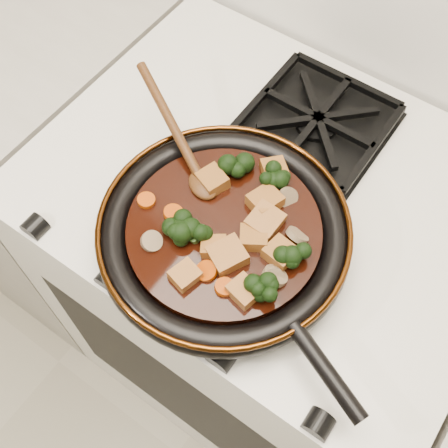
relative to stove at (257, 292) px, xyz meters
The scene contains 31 objects.
stove is the anchor object (origin of this frame).
burner_grate_front 0.48m from the stove, 90.00° to the right, with size 0.23×0.23×0.03m, color black, non-canonical shape.
burner_grate_back 0.48m from the stove, 90.00° to the left, with size 0.23×0.23×0.03m, color black, non-canonical shape.
skillet 0.51m from the stove, 87.68° to the right, with size 0.47×0.37×0.05m.
braising_sauce 0.52m from the stove, 88.40° to the right, with size 0.28×0.28×0.02m, color black.
tofu_cube_0 0.55m from the stove, 78.51° to the right, with size 0.04×0.05×0.02m, color brown.
tofu_cube_1 0.52m from the stove, 62.78° to the right, with size 0.03×0.04×0.02m, color brown.
tofu_cube_2 0.56m from the stove, 68.05° to the right, with size 0.04×0.03×0.02m, color brown.
tofu_cube_3 0.55m from the stove, 86.05° to the right, with size 0.03×0.03×0.02m, color brown.
tofu_cube_4 0.52m from the stove, 68.13° to the right, with size 0.04×0.04×0.02m, color brown.
tofu_cube_5 0.57m from the stove, 88.57° to the right, with size 0.04×0.03×0.02m, color brown.
tofu_cube_6 0.53m from the stove, 121.20° to the right, with size 0.04×0.04×0.02m, color brown.
tofu_cube_7 0.54m from the stove, 69.62° to the right, with size 0.04×0.04×0.02m, color brown.
tofu_cube_8 0.54m from the stove, 54.98° to the right, with size 0.04×0.04×0.02m, color brown.
tofu_cube_9 0.53m from the stove, 64.77° to the right, with size 0.04×0.05×0.02m, color brown.
broccoli_floret_0 0.55m from the stove, 103.15° to the right, with size 0.06×0.06×0.05m, color black, non-canonical shape.
broccoli_floret_1 0.53m from the stove, 128.93° to the right, with size 0.06×0.06×0.06m, color black, non-canonical shape.
broccoli_floret_2 0.55m from the stove, 95.49° to the right, with size 0.06×0.06×0.05m, color black, non-canonical shape.
broccoli_floret_3 0.52m from the stove, 54.10° to the right, with size 0.06×0.06×0.06m, color black, non-canonical shape.
broccoli_floret_4 0.55m from the stove, 50.77° to the right, with size 0.06×0.06×0.05m, color black, non-canonical shape.
broccoli_floret_5 0.56m from the stove, 60.89° to the right, with size 0.05×0.05×0.06m, color black, non-canonical shape.
carrot_coin_0 0.56m from the stove, 74.93° to the right, with size 0.03×0.03×0.01m, color #A93A04.
carrot_coin_1 0.56m from the stove, 83.34° to the right, with size 0.03×0.03×0.01m, color #A93A04.
carrot_coin_2 0.54m from the stove, 112.50° to the right, with size 0.03×0.03×0.01m, color #A93A04.
carrot_coin_3 0.55m from the stove, 123.72° to the right, with size 0.03×0.03×0.01m, color #A93A04.
mushroom_slice_0 0.53m from the stove, 44.18° to the right, with size 0.03×0.03×0.01m, color #7E6749.
mushroom_slice_1 0.56m from the stove, 106.30° to the right, with size 0.03×0.03×0.01m, color #7E6749.
mushroom_slice_2 0.52m from the stove, 42.65° to the right, with size 0.03×0.03×0.01m, color #7E6749.
mushroom_slice_3 0.55m from the stove, 57.45° to the right, with size 0.03×0.03×0.01m, color #7E6749.
mushroom_slice_4 0.55m from the stove, 58.40° to the right, with size 0.03×0.03×0.01m, color #7E6749.
wooden_spoon 0.55m from the stove, 146.76° to the right, with size 0.14×0.09×0.22m.
Camera 1 is at (0.23, 1.23, 1.65)m, focal length 45.00 mm.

